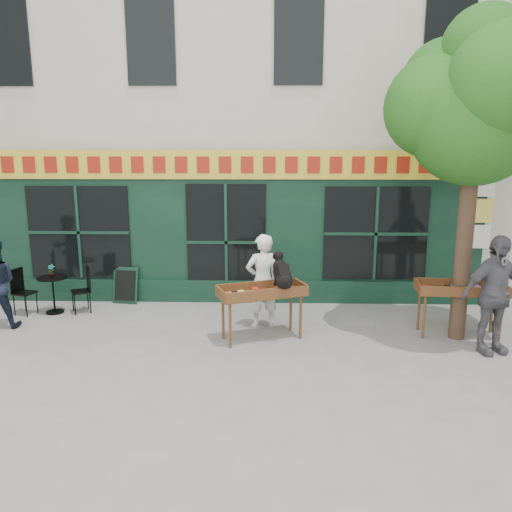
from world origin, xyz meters
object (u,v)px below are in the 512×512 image
at_px(dog, 282,269).
at_px(man_right, 494,295).
at_px(woman, 262,281).
at_px(book_cart_right, 461,292).
at_px(bistro_table, 53,287).
at_px(book_cart_center, 262,294).

bearing_deg(dog, man_right, -28.11).
distance_m(woman, book_cart_right, 3.57).
bearing_deg(woman, bistro_table, -29.97).
distance_m(woman, man_right, 3.96).
bearing_deg(man_right, woman, 148.12).
height_order(woman, bistro_table, woman).
xyz_separation_m(book_cart_center, dog, (0.35, -0.05, 0.47)).
xyz_separation_m(book_cart_center, man_right, (3.79, -0.48, 0.17)).
distance_m(book_cart_center, bistro_table, 4.52).
height_order(book_cart_center, dog, dog).
height_order(man_right, bistro_table, man_right).
bearing_deg(book_cart_center, woman, 69.00).
xyz_separation_m(book_cart_right, man_right, (0.25, -0.75, 0.17)).
bearing_deg(dog, book_cart_center, 150.87).
bearing_deg(book_cart_right, book_cart_center, -170.93).
height_order(dog, woman, woman).
bearing_deg(woman, man_right, 142.41).
height_order(book_cart_center, man_right, man_right).
height_order(book_cart_right, bistro_table, book_cart_right).
bearing_deg(book_cart_center, bistro_table, 141.84).
distance_m(dog, book_cart_right, 3.24).
relative_size(woman, bistro_table, 2.35).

